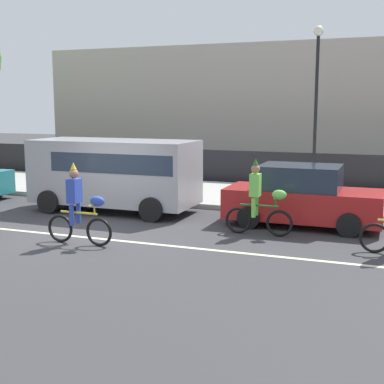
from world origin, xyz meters
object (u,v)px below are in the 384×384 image
at_px(street_lamp_post, 317,84).
at_px(parked_van_grey, 117,170).
at_px(parade_cyclist_lime, 259,202).
at_px(parked_car_red, 302,197).
at_px(parade_cyclist_cobalt, 79,209).

bearing_deg(street_lamp_post, parked_van_grey, -131.56).
relative_size(parade_cyclist_lime, parked_car_red, 0.47).
height_order(parade_cyclist_cobalt, parked_van_grey, parked_van_grey).
relative_size(parade_cyclist_lime, parked_van_grey, 0.38).
bearing_deg(parade_cyclist_lime, parked_van_grey, 163.47).
xyz_separation_m(parade_cyclist_cobalt, parked_car_red, (4.50, 3.83, -0.06)).
height_order(parked_car_red, street_lamp_post, street_lamp_post).
bearing_deg(parked_van_grey, parade_cyclist_cobalt, -73.71).
height_order(parked_van_grey, parked_car_red, parked_van_grey).
xyz_separation_m(parade_cyclist_cobalt, parade_cyclist_lime, (3.68, 2.39, 0.00)).
xyz_separation_m(parked_car_red, street_lamp_post, (-0.54, 5.71, 3.21)).
distance_m(parade_cyclist_cobalt, parked_van_grey, 3.99).
distance_m(parade_cyclist_cobalt, parade_cyclist_lime, 4.39).
height_order(parked_van_grey, street_lamp_post, street_lamp_post).
xyz_separation_m(parked_van_grey, street_lamp_post, (5.07, 5.72, 2.71)).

